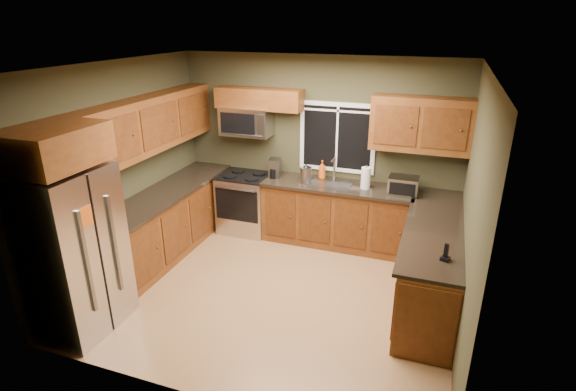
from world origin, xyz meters
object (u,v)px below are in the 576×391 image
Objects in this scene: soap_bottle_a at (322,170)px; microwave at (247,121)px; refrigerator at (73,252)px; kettle at (306,174)px; soap_bottle_c at (305,173)px; paper_towel_roll at (366,178)px; coffee_maker at (275,169)px; cordless_phone at (446,255)px; toaster_oven at (403,186)px; range at (246,202)px.

microwave is at bearing -177.12° from soap_bottle_a.
kettle is (1.69, 2.71, 0.17)m from refrigerator.
kettle reaches higher than soap_bottle_a.
refrigerator is 3.32m from soap_bottle_c.
paper_towel_roll is at bearing 47.42° from refrigerator.
refrigerator is 6.24× the size of kettle.
refrigerator is at bearing -112.60° from coffee_maker.
cordless_phone is at bearing -40.63° from kettle.
kettle is at bearing -10.66° from coffee_maker.
kettle is 1.61× the size of cordless_phone.
microwave is at bearing 175.37° from toaster_oven.
cordless_phone is (1.11, -1.74, -0.10)m from paper_towel_roll.
range is 2.77× the size of paper_towel_roll.
coffee_maker is at bearing 4.67° from range.
cordless_phone is at bearing -70.73° from toaster_oven.
cordless_phone is (1.79, -1.94, -0.08)m from soap_bottle_a.
coffee_maker is (1.17, 2.81, 0.17)m from refrigerator.
coffee_maker reaches higher than range.
kettle is at bearing -69.51° from soap_bottle_c.
soap_bottle_c is (-0.92, 0.13, -0.07)m from paper_towel_roll.
coffee_maker is 0.82× the size of paper_towel_roll.
soap_bottle_c is at bearing 110.49° from kettle.
soap_bottle_a is (0.17, 0.25, 0.01)m from kettle.
soap_bottle_c is at bearing -0.71° from microwave.
coffee_maker is at bearing 177.12° from toaster_oven.
soap_bottle_c is at bearing 60.75° from refrigerator.
microwave reaches higher than coffee_maker.
toaster_oven is 2.36× the size of soap_bottle_c.
toaster_oven is 2.20× the size of cordless_phone.
paper_towel_roll is at bearing -7.90° from soap_bottle_c.
coffee_maker is 1.00× the size of soap_bottle_a.
toaster_oven is 1.37m from kettle.
kettle is 0.20m from soap_bottle_c.
kettle is at bearing -179.88° from toaster_oven.
paper_towel_roll is 1.22× the size of soap_bottle_a.
range is 1.09m from soap_bottle_c.
microwave is 1.17m from soap_bottle_c.
coffee_maker is at bearing 67.40° from refrigerator.
range is at bearing -172.39° from soap_bottle_c.
refrigerator is 1.92× the size of range.
refrigerator is at bearing -122.09° from soap_bottle_a.
toaster_oven is at bearing 41.56° from refrigerator.
coffee_maker is at bearing 178.23° from paper_towel_roll.
microwave is at bearing 168.98° from kettle.
toaster_oven reaches higher than cordless_phone.
microwave is 2.47m from toaster_oven.
refrigerator is 6.49× the size of coffee_maker.
soap_bottle_a is (1.86, 2.96, 0.18)m from refrigerator.
toaster_oven is (2.37, -0.06, 0.59)m from range.
microwave is 2.74× the size of soap_bottle_a.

